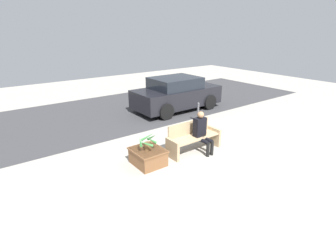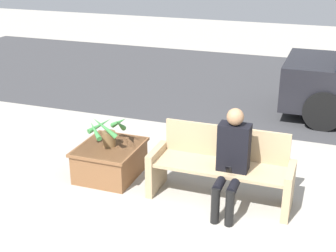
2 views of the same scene
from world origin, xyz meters
TOP-DOWN VIEW (x-y plane):
  - ground_plane at (0.00, 0.00)m, footprint 30.00×30.00m
  - road_surface at (0.00, 6.01)m, footprint 20.00×6.00m
  - bench at (-0.26, 0.76)m, footprint 1.78×0.57m
  - person_seated at (-0.10, 0.56)m, footprint 0.37×0.63m
  - planter_box at (-1.85, 0.84)m, footprint 0.81×0.92m
  - potted_plant at (-1.86, 0.84)m, footprint 0.57×0.58m
  - parked_car at (2.06, 4.53)m, footprint 4.06×1.98m
  - bollard_post at (1.66, 2.61)m, footprint 0.09×0.09m

SIDE VIEW (x-z plane):
  - ground_plane at x=0.00m, z-range 0.00..0.00m
  - road_surface at x=0.00m, z-range 0.00..0.01m
  - planter_box at x=-1.85m, z-range 0.02..0.47m
  - bench at x=-0.26m, z-range -0.02..0.88m
  - bollard_post at x=1.66m, z-range 0.02..0.84m
  - potted_plant at x=-1.86m, z-range 0.43..0.91m
  - person_seated at x=-0.10m, z-range 0.06..1.33m
  - parked_car at x=2.06m, z-range -0.01..1.51m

